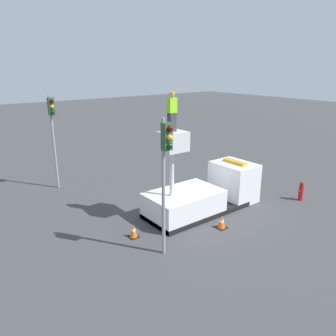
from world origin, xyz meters
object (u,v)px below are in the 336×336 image
at_px(traffic_cone_curbside, 221,222).
at_px(traffic_light_pole, 166,162).
at_px(traffic_cone_rear, 133,231).
at_px(worker, 172,112).
at_px(bucket_truck, 204,193).
at_px(fire_hydrant, 301,191).
at_px(traffic_light_across, 53,124).

bearing_deg(traffic_cone_curbside, traffic_light_pole, -176.31).
distance_m(traffic_light_pole, traffic_cone_rear, 4.13).
height_order(traffic_light_pole, traffic_cone_rear, traffic_light_pole).
bearing_deg(worker, traffic_light_pole, -132.52).
bearing_deg(bucket_truck, traffic_cone_rear, -176.77).
relative_size(bucket_truck, traffic_cone_rear, 10.38).
relative_size(bucket_truck, traffic_cone_curbside, 10.39).
bearing_deg(traffic_cone_rear, fire_hydrant, -12.57).
xyz_separation_m(traffic_light_across, fire_hydrant, (10.18, -10.20, -3.48)).
bearing_deg(traffic_light_pole, traffic_light_across, 94.22).
bearing_deg(traffic_cone_curbside, fire_hydrant, -3.82).
distance_m(fire_hydrant, traffic_cone_rear, 9.97).
xyz_separation_m(bucket_truck, fire_hydrant, (5.20, -2.42, -0.38)).
bearing_deg(worker, bucket_truck, 0.00).
xyz_separation_m(worker, fire_hydrant, (7.38, -2.42, -4.79)).
relative_size(worker, traffic_cone_curbside, 2.81).
distance_m(traffic_light_across, traffic_cone_curbside, 11.29).
distance_m(bucket_truck, fire_hydrant, 5.75).
relative_size(traffic_light_pole, traffic_light_across, 0.97).
bearing_deg(traffic_cone_rear, traffic_light_across, 93.21).
height_order(bucket_truck, worker, worker).
relative_size(bucket_truck, traffic_light_pole, 1.17).
bearing_deg(traffic_light_pole, bucket_truck, 27.93).
height_order(traffic_light_pole, fire_hydrant, traffic_light_pole).
relative_size(bucket_truck, fire_hydrant, 5.82).
bearing_deg(traffic_light_across, traffic_light_pole, -85.78).
bearing_deg(traffic_cone_curbside, bucket_truck, 68.70).
distance_m(bucket_truck, traffic_cone_curbside, 2.26).
relative_size(bucket_truck, worker, 3.69).
bearing_deg(traffic_light_across, worker, -70.20).
distance_m(worker, fire_hydrant, 9.13).
relative_size(traffic_light_pole, fire_hydrant, 4.98).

